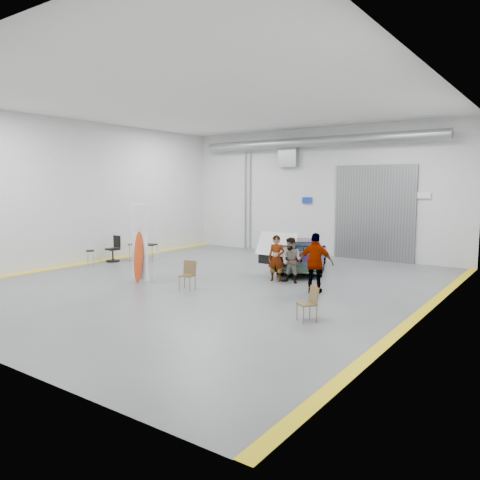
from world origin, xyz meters
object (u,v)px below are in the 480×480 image
Objects in this scene: person_a at (276,258)px; shop_stool at (90,258)px; person_c at (316,263)px; office_chair at (114,250)px; work_table at (143,244)px; folding_chair_near at (187,281)px; folding_chair_far at (307,311)px; person_b at (292,260)px; surfboard_display at (139,249)px; sedan_car at (303,254)px.

shop_stool is (-7.72, -1.88, -0.47)m from person_a.
office_chair is (-9.90, 0.42, -0.45)m from person_c.
person_a is 1.22× the size of work_table.
folding_chair_far is at bearing -25.78° from folding_chair_near.
folding_chair_far is (3.12, -3.78, -0.54)m from person_a.
folding_chair_far is at bearing -65.50° from person_a.
person_b reaches higher than folding_chair_far.
surfboard_display reaches higher than person_c.
shop_stool is 2.41m from work_table.
person_a reaches higher than folding_chair_near.
office_chair is (-6.39, 2.38, 0.20)m from folding_chair_near.
folding_chair_far is (1.20, -2.91, -0.67)m from person_c.
folding_chair_near is at bearing -155.39° from folding_chair_far.
surfboard_display is 2.26m from folding_chair_near.
folding_chair_near is (2.08, 0.09, -0.88)m from surfboard_display.
person_b is at bearing 12.70° from shop_stool.
person_b is 3.61m from folding_chair_near.
sedan_car is at bearing 154.52° from folding_chair_far.
folding_chair_near is 1.07× the size of folding_chair_far.
surfboard_display is 6.91m from folding_chair_far.
folding_chair_near is 4.81m from folding_chair_far.
person_a is 8.00m from office_chair.
person_a is 4.93m from folding_chair_far.
surfboard_display is (-3.67, -2.92, 0.36)m from person_a.
work_table is (-7.10, 0.41, -0.06)m from person_a.
person_b reaches higher than folding_chair_near.
person_b is 2.32× the size of shop_stool.
shop_stool is (-6.13, 0.95, 0.05)m from folding_chair_near.
work_table is 1.26m from office_chair.
person_b is at bearing -3.04° from work_table.
office_chair is (-7.69, -2.95, -0.15)m from sedan_car.
surfboard_display reaches higher than person_a.
shop_stool is at bearing -166.10° from person_b.
person_a is 0.60m from person_b.
folding_chair_far reaches higher than shop_stool.
sedan_car is 7.12m from work_table.
person_a reaches higher than work_table.
person_c is at bearing -39.42° from person_a.
sedan_car is 8.63m from shop_stool.
person_c is 9.92m from office_chair.
person_a is 1.87× the size of folding_chair_far.
work_table is (0.63, 2.28, 0.41)m from shop_stool.
work_table is (-7.70, 0.41, -0.04)m from person_b.
shop_stool is at bearing -9.09° from person_c.
sedan_car is 7.16m from folding_chair_far.
person_c is at bearing -32.09° from person_b.
folding_chair_near is at bearing -134.50° from person_a.
shop_stool is 0.51× the size of work_table.
person_c is at bearing -8.06° from work_table.
person_c reaches higher than work_table.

